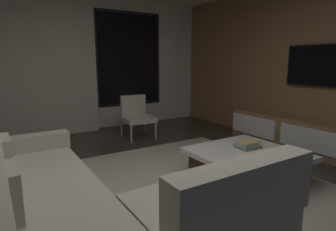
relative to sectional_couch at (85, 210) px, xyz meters
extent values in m
plane|color=#332B26|center=(0.81, 0.14, -0.29)|extent=(9.20, 9.20, 0.00)
cube|color=silver|center=(0.81, 3.80, 1.06)|extent=(6.60, 0.12, 2.70)
cube|color=black|center=(2.11, 3.74, 1.16)|extent=(1.52, 0.02, 2.02)
cube|color=black|center=(2.11, 3.72, 1.16)|extent=(1.40, 0.03, 1.90)
cube|color=beige|center=(0.26, 3.62, 1.01)|extent=(2.10, 0.12, 2.60)
cube|color=#ADA391|center=(1.16, 0.04, -0.28)|extent=(3.20, 3.80, 0.01)
cube|color=#A49C8C|center=(-0.24, 0.23, -0.20)|extent=(0.90, 2.50, 0.18)
cube|color=beige|center=(-0.24, 0.23, 0.01)|extent=(0.86, 2.42, 0.24)
cube|color=beige|center=(-0.24, 1.38, 0.22)|extent=(0.90, 0.20, 0.18)
cube|color=beige|center=(0.74, -0.57, 0.01)|extent=(1.07, 0.86, 0.24)
cube|color=beige|center=(0.74, -0.92, 0.33)|extent=(1.10, 0.20, 0.40)
cube|color=beige|center=(-0.47, 0.78, 0.29)|extent=(0.10, 0.36, 0.36)
cube|color=#B2A893|center=(-0.47, -0.07, 0.29)|extent=(0.10, 0.36, 0.36)
cube|color=#3B2A21|center=(1.99, 0.16, -0.14)|extent=(1.00, 1.00, 0.30)
cube|color=white|center=(1.99, 0.16, 0.04)|extent=(1.16, 1.16, 0.06)
cube|color=olive|center=(2.11, 0.27, 0.08)|extent=(0.29, 0.22, 0.02)
cube|color=#579FBD|center=(2.10, 0.30, 0.10)|extent=(0.24, 0.22, 0.02)
cube|color=tan|center=(2.12, 0.27, 0.13)|extent=(0.27, 0.15, 0.03)
cylinder|color=#B2ADA0|center=(1.96, 2.31, -0.11)|extent=(0.04, 0.04, 0.36)
cylinder|color=#B2ADA0|center=(1.48, 2.34, -0.11)|extent=(0.04, 0.04, 0.36)
cylinder|color=#B2ADA0|center=(1.99, 2.81, -0.11)|extent=(0.04, 0.04, 0.36)
cylinder|color=#B2ADA0|center=(1.51, 2.84, -0.11)|extent=(0.04, 0.04, 0.36)
cube|color=beige|center=(1.73, 2.57, 0.07)|extent=(0.57, 0.59, 0.08)
cube|color=beige|center=(1.75, 2.81, 0.30)|extent=(0.49, 0.11, 0.38)
cube|color=#8E6642|center=(3.59, 0.24, -0.03)|extent=(0.44, 3.10, 0.52)
cube|color=white|center=(3.36, 0.24, 0.00)|extent=(0.02, 0.93, 0.33)
cube|color=white|center=(3.36, 1.29, 0.00)|extent=(0.02, 0.93, 0.33)
cube|color=black|center=(3.76, 0.39, 1.06)|extent=(0.04, 1.11, 0.64)
cube|color=black|center=(3.76, 0.39, 1.06)|extent=(0.05, 1.07, 0.60)
camera|label=1|loc=(-0.52, -2.03, 1.13)|focal=30.05mm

